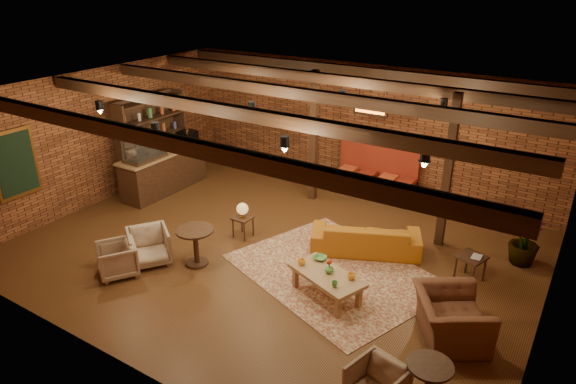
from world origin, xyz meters
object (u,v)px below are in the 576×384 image
Objects in this scene: sofa at (366,237)px; armchair_right at (452,311)px; armchair_far at (377,384)px; plant_tall at (535,192)px; coffee_table at (326,276)px; round_table_left at (196,241)px; armchair_a at (149,245)px; round_table_right at (429,379)px; side_table_book at (471,258)px; side_table_lamp at (243,211)px; armchair_b at (117,258)px.

armchair_right is (2.23, -1.79, 0.19)m from sofa.
plant_tall is at bearing 92.89° from armchair_far.
sofa is at bearing 92.32° from coffee_table.
armchair_a reaches higher than round_table_left.
armchair_right is at bearing 117.36° from sofa.
round_table_left is (-2.57, -2.21, 0.19)m from sofa.
sofa is 2.86m from armchair_right.
armchair_a is 1.11× the size of round_table_right.
side_table_book is at bearing 95.21° from round_table_right.
plant_tall is at bearing -42.88° from armchair_right.
sofa is 2.07m from side_table_book.
round_table_left is at bearing -171.48° from coffee_table.
plant_tall reaches higher than side_table_book.
sofa is 3.75× the size of side_table_book.
coffee_table is 2.74m from side_table_lamp.
round_table_right is 0.66m from armchair_far.
plant_tall is at bearing 32.52° from round_table_left.
armchair_right is (2.15, 0.03, 0.09)m from coffee_table.
armchair_far reaches higher than side_table_book.
armchair_right is 2.00× the size of side_table_book.
armchair_b is at bearing 179.74° from round_table_right.
armchair_b reaches higher than armchair_far.
side_table_book is at bearing 63.97° from armchair_b.
armchair_right is at bearing -45.80° from armchair_a.
side_table_lamp is 1.38m from round_table_left.
armchair_a is at bearing -116.72° from side_table_lamp.
round_table_left is 0.65× the size of armchair_right.
armchair_far is (5.37, -0.34, -0.01)m from armchair_b.
round_table_right is (0.15, -1.52, -0.04)m from armchair_right.
coffee_table is at bearing 58.30° from armchair_right.
coffee_table is at bearing 68.48° from sofa.
plant_tall reaches higher than round_table_right.
plant_tall is at bearing 58.34° from side_table_book.
round_table_left is at bearing 176.46° from armchair_far.
round_table_right is at bearing -12.54° from round_table_left.
armchair_far is at bearing -65.15° from armchair_a.
side_table_book is at bearing 157.35° from sofa.
side_table_lamp is at bearing -169.00° from side_table_book.
sofa is 4.05m from armchair_far.
armchair_far is at bearing -94.15° from side_table_book.
armchair_far is (1.80, -3.63, 0.02)m from sofa.
sofa is 4.86m from armchair_b.
armchair_right is 1.89m from armchair_far.
round_table_left is 0.94m from armchair_a.
coffee_table is 2.15× the size of armchair_b.
side_table_lamp is 0.26× the size of plant_tall.
armchair_a is at bearing -151.45° from round_table_left.
round_table_right is 1.03× the size of armchair_far.
coffee_table is 4.20m from plant_tall.
armchair_a is 5.28m from armchair_far.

